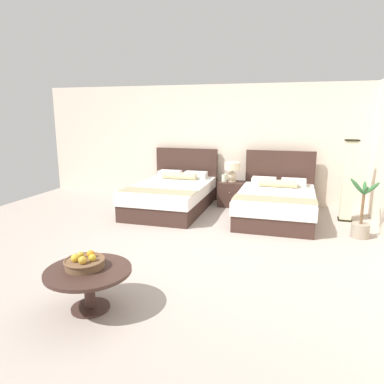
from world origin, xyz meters
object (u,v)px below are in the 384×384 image
Objects in this scene: bed_near_window at (172,195)px; table_lamp at (232,169)px; bed_near_corner at (276,203)px; fruit_bowl at (85,262)px; potted_palm at (361,222)px; coffee_table at (89,278)px; vase at (224,178)px; nightstand at (232,194)px; floor_lamp_corner at (348,181)px.

bed_near_window is 1.39m from table_lamp.
bed_near_corner reaches higher than table_lamp.
fruit_bowl is 0.42× the size of potted_palm.
table_lamp is 4.57m from coffee_table.
table_lamp is at bearing 149.68° from potted_palm.
bed_near_window is at bearing 98.22° from coffee_table.
fruit_bowl is at bearing -112.53° from bed_near_corner.
vase is at bearing 152.32° from potted_palm.
nightstand is 0.37m from vase.
coffee_table is (0.55, -3.84, 0.04)m from bed_near_window.
potted_palm is (2.95, 3.11, -0.23)m from fruit_bowl.
bed_near_window is 14.50× the size of vase.
table_lamp is 2.25m from floor_lamp_corner.
bed_near_corner reaches higher than bed_near_window.
table_lamp is 0.48× the size of coffee_table.
bed_near_corner is at bearing 67.47° from fruit_bowl.
coffee_table is (-0.55, -4.50, 0.08)m from nightstand.
vase reaches higher than fruit_bowl.
vase reaches higher than nightstand.
vase is 2.40m from floor_lamp_corner.
coffee_table is 0.58× the size of floor_lamp_corner.
coffee_table is at bearing -96.95° from table_lamp.
potted_palm reaches higher than table_lamp.
potted_palm reaches higher than fruit_bowl.
coffee_table is at bearing -124.05° from floor_lamp_corner.
floor_lamp_corner is (2.21, -0.43, -0.05)m from table_lamp.
table_lamp is 0.42× the size of potted_palm.
table_lamp is at bearing 90.00° from nightstand.
potted_palm is (2.35, -1.35, -0.00)m from nightstand.
vase is at bearing 171.18° from floor_lamp_corner.
floor_lamp_corner is at bearing -10.94° from table_lamp.
bed_near_corner is 5.09× the size of fruit_bowl.
bed_near_corner is 2.42× the size of coffee_table.
bed_near_window is 1.08× the size of bed_near_corner.
floor_lamp_corner reaches higher than bed_near_window.
vase is 0.18× the size of coffee_table.
fruit_bowl is 4.95m from floor_lamp_corner.
coffee_table is at bearing -95.07° from vase.
vase is at bearing -158.89° from table_lamp.
table_lamp is (1.11, 0.68, 0.49)m from bed_near_window.
fruit_bowl is (-1.58, -3.81, 0.19)m from bed_near_corner.
floor_lamp_corner is (3.32, 0.25, 0.44)m from bed_near_window.
table_lamp reaches higher than fruit_bowl.
vase is 2.85m from potted_palm.
floor_lamp_corner is (2.21, -0.41, 0.48)m from nightstand.
nightstand is at bearing 169.56° from floor_lamp_corner.
bed_near_corner reaches higher than vase.
nightstand is at bearing 146.10° from bed_near_corner.
potted_palm is at bearing -81.93° from floor_lamp_corner.
potted_palm is at bearing -27.68° from vase.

